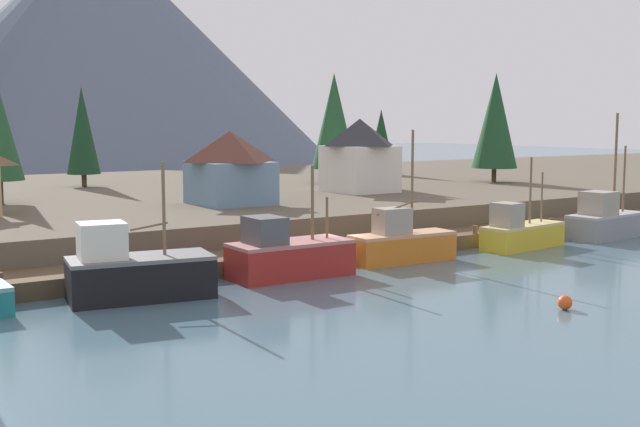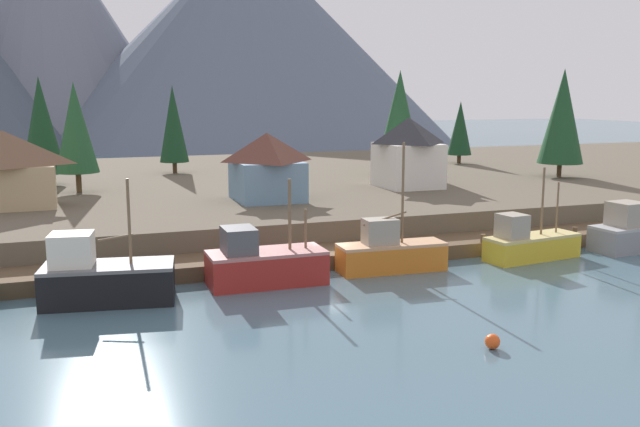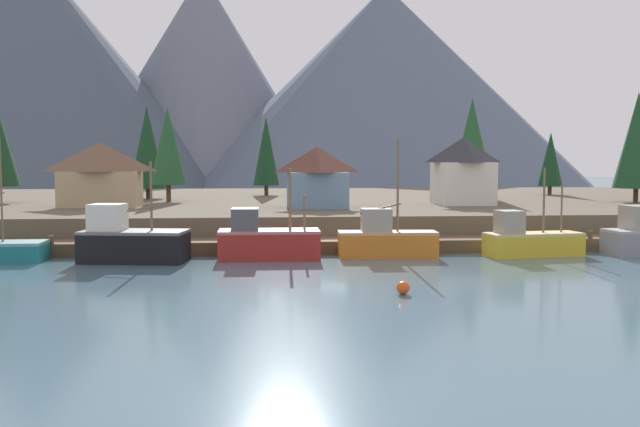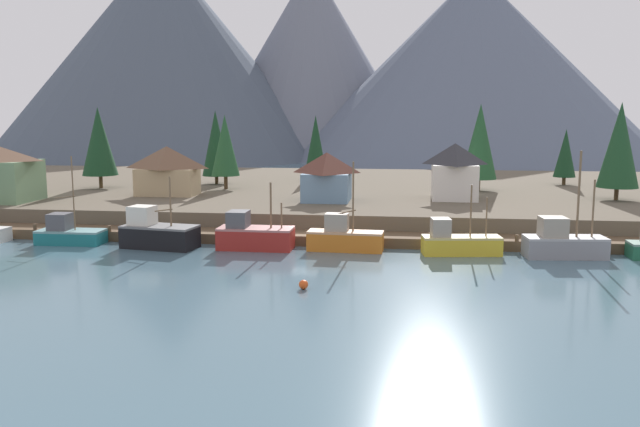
{
  "view_description": "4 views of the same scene",
  "coord_description": "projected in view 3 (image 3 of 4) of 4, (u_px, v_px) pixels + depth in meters",
  "views": [
    {
      "loc": [
        -27.87,
        -40.18,
        8.91
      ],
      "look_at": [
        0.46,
        2.74,
        2.95
      ],
      "focal_mm": 44.46,
      "sensor_mm": 36.0,
      "label": 1
    },
    {
      "loc": [
        -15.43,
        -41.59,
        11.56
      ],
      "look_at": [
        0.86,
        3.57,
        3.21
      ],
      "focal_mm": 39.16,
      "sensor_mm": 36.0,
      "label": 2
    },
    {
      "loc": [
        -5.31,
        -52.62,
        7.09
      ],
      "look_at": [
        -0.62,
        1.26,
        2.99
      ],
      "focal_mm": 40.61,
      "sensor_mm": 36.0,
      "label": 3
    },
    {
      "loc": [
        9.77,
        -64.25,
        13.13
      ],
      "look_at": [
        1.31,
        1.16,
        3.11
      ],
      "focal_mm": 38.31,
      "sensor_mm": 36.0,
      "label": 4
    }
  ],
  "objects": [
    {
      "name": "house_tan",
      "position": [
        100.0,
        174.0,
        68.98
      ],
      "size": [
        7.71,
        4.55,
        6.15
      ],
      "color": "tan",
      "rests_on": "shoreline_bank"
    },
    {
      "name": "conifer_back_right",
      "position": [
        472.0,
        142.0,
        82.44
      ],
      "size": [
        4.7,
        4.7,
        11.47
      ],
      "color": "#4C3823",
      "rests_on": "shoreline_bank"
    },
    {
      "name": "conifer_near_left",
      "position": [
        168.0,
        146.0,
        76.67
      ],
      "size": [
        3.83,
        3.83,
        10.01
      ],
      "color": "#4C3823",
      "rests_on": "shoreline_bank"
    },
    {
      "name": "fishing_boat_red",
      "position": [
        266.0,
        241.0,
        51.09
      ],
      "size": [
        7.13,
        3.08,
        6.41
      ],
      "rotation": [
        0.0,
        0.0,
        -0.01
      ],
      "color": "maroon",
      "rests_on": "ground_plane"
    },
    {
      "name": "conifer_near_right",
      "position": [
        637.0,
        140.0,
        75.8
      ],
      "size": [
        4.82,
        4.82,
        11.58
      ],
      "color": "#4C3823",
      "rests_on": "shoreline_bank"
    },
    {
      "name": "mountain_west_peak",
      "position": [
        26.0,
        65.0,
        170.59
      ],
      "size": [
        96.14,
        96.14,
        58.24
      ],
      "primitive_type": "cone",
      "color": "#475160",
      "rests_on": "ground_plane"
    },
    {
      "name": "fishing_boat_yellow",
      "position": [
        530.0,
        241.0,
        52.67
      ],
      "size": [
        7.34,
        3.22,
        6.44
      ],
      "rotation": [
        0.0,
        0.0,
        0.14
      ],
      "color": "gold",
      "rests_on": "ground_plane"
    },
    {
      "name": "fishing_boat_black",
      "position": [
        131.0,
        242.0,
        49.68
      ],
      "size": [
        7.53,
        4.31,
        6.93
      ],
      "rotation": [
        0.0,
        0.0,
        -0.17
      ],
      "color": "black",
      "rests_on": "ground_plane"
    },
    {
      "name": "dock",
      "position": [
        327.0,
        245.0,
        55.21
      ],
      "size": [
        80.0,
        4.0,
        1.6
      ],
      "color": "brown",
      "rests_on": "ground_plane"
    },
    {
      "name": "house_white",
      "position": [
        463.0,
        170.0,
        72.66
      ],
      "size": [
        5.56,
        6.13,
        6.71
      ],
      "color": "silver",
      "rests_on": "shoreline_bank"
    },
    {
      "name": "ground_plane",
      "position": [
        310.0,
        234.0,
        73.18
      ],
      "size": [
        400.0,
        400.0,
        1.0
      ],
      "primitive_type": "cube",
      "color": "#476675"
    },
    {
      "name": "conifer_mid_left",
      "position": [
        266.0,
        151.0,
        90.43
      ],
      "size": [
        3.28,
        3.28,
        9.88
      ],
      "color": "#4C3823",
      "rests_on": "shoreline_bank"
    },
    {
      "name": "house_blue",
      "position": [
        317.0,
        176.0,
        68.01
      ],
      "size": [
        5.71,
        6.17,
        5.71
      ],
      "color": "#6689A8",
      "rests_on": "shoreline_bank"
    },
    {
      "name": "conifer_back_left",
      "position": [
        147.0,
        147.0,
        82.63
      ],
      "size": [
        4.08,
        4.08,
        10.62
      ],
      "color": "#4C3823",
      "rests_on": "shoreline_bank"
    },
    {
      "name": "channel_buoy",
      "position": [
        403.0,
        288.0,
        37.8
      ],
      "size": [
        0.7,
        0.7,
        0.7
      ],
      "primitive_type": "sphere",
      "color": "#E04C19",
      "rests_on": "ground_plane"
    },
    {
      "name": "mountain_east_peak",
      "position": [
        385.0,
        87.0,
        181.88
      ],
      "size": [
        101.39,
        101.39,
        50.16
      ],
      "primitive_type": "cone",
      "color": "slate",
      "rests_on": "ground_plane"
    },
    {
      "name": "conifer_centre",
      "position": [
        550.0,
        159.0,
        92.24
      ],
      "size": [
        3.11,
        3.11,
        7.96
      ],
      "color": "#4C3823",
      "rests_on": "shoreline_bank"
    },
    {
      "name": "shoreline_bank",
      "position": [
        303.0,
        209.0,
        84.96
      ],
      "size": [
        400.0,
        56.0,
        2.5
      ],
      "primitive_type": "cube",
      "color": "brown",
      "rests_on": "ground_plane"
    },
    {
      "name": "mountain_central_peak",
      "position": [
        203.0,
        79.0,
        190.21
      ],
      "size": [
        67.25,
        67.25,
        55.82
      ],
      "primitive_type": "cone",
      "color": "slate",
      "rests_on": "ground_plane"
    },
    {
      "name": "fishing_boat_orange",
      "position": [
        386.0,
        240.0,
        52.14
      ],
      "size": [
        7.18,
        2.56,
        8.42
      ],
      "rotation": [
        0.0,
        0.0,
        -0.05
      ],
      "color": "#CC6B1E",
      "rests_on": "ground_plane"
    }
  ]
}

